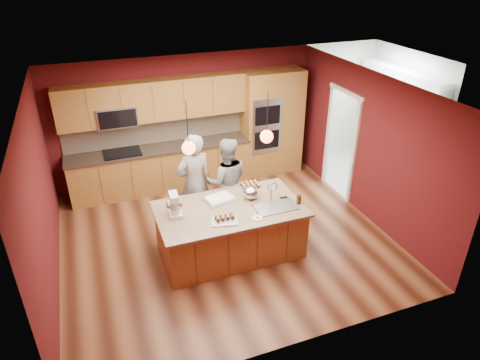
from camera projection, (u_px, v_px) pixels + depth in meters
name	position (u px, v px, depth m)	size (l,w,h in m)	color
floor	(225.00, 238.00, 7.56)	(5.50, 5.50, 0.00)	#432012
ceiling	(222.00, 88.00, 6.28)	(5.50, 5.50, 0.00)	silver
wall_back	(186.00, 120.00, 8.98)	(5.50, 5.50, 0.00)	#501214
wall_front	(294.00, 263.00, 4.86)	(5.50, 5.50, 0.00)	#501214
wall_left	(41.00, 201.00, 6.07)	(5.00, 5.00, 0.00)	#501214
wall_right	(367.00, 146.00, 7.77)	(5.00, 5.00, 0.00)	#501214
cabinet_run	(158.00, 145.00, 8.73)	(3.74, 0.64, 2.30)	brown
oven_column	(272.00, 123.00, 9.40)	(1.30, 0.62, 2.30)	brown
doorway_trim	(340.00, 145.00, 8.57)	(0.08, 1.11, 2.20)	white
laundry_room	(401.00, 88.00, 8.97)	(2.60, 2.70, 2.70)	beige
pendant_left	(189.00, 148.00, 6.09)	(0.20, 0.20, 0.80)	black
pendant_right	(267.00, 136.00, 6.46)	(0.20, 0.20, 0.80)	black
island	(231.00, 230.00, 7.02)	(2.34, 1.31, 1.24)	brown
person_left	(194.00, 183.00, 7.44)	(0.66, 0.44, 1.82)	black
person_right	(227.00, 182.00, 7.66)	(0.81, 0.63, 1.66)	slate
stand_mixer	(175.00, 206.00, 6.56)	(0.21, 0.29, 0.37)	silver
sheet_cake	(220.00, 198.00, 7.03)	(0.56, 0.47, 0.05)	silver
cooling_rack	(224.00, 221.00, 6.47)	(0.40, 0.29, 0.02)	#A3A5AA
mixing_bowl	(251.00, 193.00, 7.04)	(0.26, 0.26, 0.22)	silver
plate	(257.00, 218.00, 6.55)	(0.17, 0.17, 0.01)	white
tumbler	(299.00, 200.00, 6.90)	(0.08, 0.08, 0.15)	#311E0B
phone	(284.00, 198.00, 7.09)	(0.13, 0.07, 0.01)	black
cupcakes_left	(174.00, 204.00, 6.86)	(0.26, 0.17, 0.08)	tan
cupcakes_rack	(225.00, 216.00, 6.50)	(0.32, 0.16, 0.07)	tan
cupcakes_right	(250.00, 185.00, 7.42)	(0.33, 0.25, 0.07)	tan
washer	(395.00, 158.00, 9.30)	(0.62, 0.64, 1.01)	silver
dryer	(378.00, 145.00, 9.84)	(0.65, 0.68, 1.06)	silver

